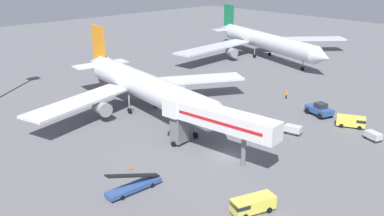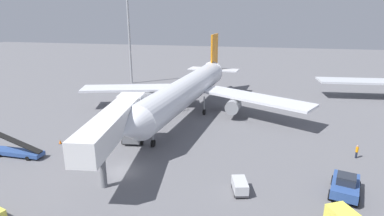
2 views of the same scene
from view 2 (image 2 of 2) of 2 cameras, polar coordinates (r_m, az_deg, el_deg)
name	(u,v)px [view 2 (image 2 of 2)]	position (r m, az deg, el deg)	size (l,w,h in m)	color
ground_plane	(123,171)	(40.35, -12.47, -11.17)	(300.00, 300.00, 0.00)	slate
airplane_at_gate	(189,89)	(58.94, -0.58, 3.47)	(45.80, 48.69, 13.94)	silver
jet_bridge	(117,122)	(40.08, -13.53, -2.57)	(5.48, 19.21, 7.53)	silver
pushback_tug	(345,185)	(38.00, 26.11, -12.53)	(4.03, 5.61, 2.45)	#2D4C8E
belt_loader_truck	(17,151)	(49.03, -29.21, -6.82)	(7.56, 1.98, 3.46)	#2D4C8E
baggage_cart_near_right	(240,186)	(35.30, 8.70, -13.83)	(2.06, 3.00, 1.43)	#38383D
ground_crew_worker_foreground	(357,151)	(47.72, 27.78, -6.99)	(0.46, 0.46, 1.84)	#1E2333
safety_cone_bravo	(60,142)	(50.92, -22.85, -5.66)	(0.42, 0.42, 0.65)	black
apron_light_mast	(128,10)	(86.74, -11.61, 17.03)	(2.40, 2.40, 28.28)	#93969B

